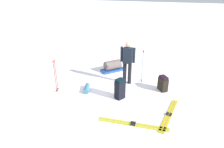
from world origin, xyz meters
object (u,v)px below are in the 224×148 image
object	(u,v)px
backpack_bright	(120,89)
ski_poles_planted_far	(142,65)
ski_pair_near	(169,115)
gear_sled	(113,66)
ski_poles_planted_near	(55,75)
ski_pair_far	(133,124)
backpack_large_dark	(163,84)
sleeping_mat_rolled	(87,88)
skier_standing	(128,60)

from	to	relation	value
backpack_bright	ski_poles_planted_far	distance (m)	1.57
ski_pair_near	gear_sled	distance (m)	3.69
ski_poles_planted_near	ski_pair_near	bearing A→B (deg)	-92.73
ski_poles_planted_far	gear_sled	world-z (taller)	ski_poles_planted_far
ski_pair_far	backpack_large_dark	size ratio (longest dim) A/B	3.54
sleeping_mat_rolled	skier_standing	bearing A→B (deg)	-49.48
backpack_bright	ski_poles_planted_far	bearing A→B (deg)	-18.43
ski_poles_planted_near	gear_sled	distance (m)	2.77
backpack_bright	gear_sled	distance (m)	2.32
gear_sled	backpack_large_dark	bearing A→B (deg)	-115.57
ski_pair_near	backpack_bright	xyz separation A→B (m)	(0.46, 1.67, 0.34)
backpack_bright	backpack_large_dark	bearing A→B (deg)	-52.96
skier_standing	sleeping_mat_rolled	bearing A→B (deg)	130.52
skier_standing	ski_pair_far	world-z (taller)	skier_standing
ski_pair_near	sleeping_mat_rolled	world-z (taller)	sleeping_mat_rolled
ski_pair_far	sleeping_mat_rolled	distance (m)	2.44
skier_standing	ski_poles_planted_near	world-z (taller)	skier_standing
ski_pair_far	ski_poles_planted_near	bearing A→B (deg)	72.61
ski_pair_far	backpack_large_dark	xyz separation A→B (m)	(2.24, -0.60, 0.26)
skier_standing	backpack_large_dark	xyz separation A→B (m)	(-0.16, -1.39, -0.68)
backpack_large_dark	ski_pair_near	bearing A→B (deg)	-167.35
ski_poles_planted_far	sleeping_mat_rolled	world-z (taller)	ski_poles_planted_far
skier_standing	ski_pair_far	bearing A→B (deg)	-161.67
ski_pair_far	backpack_bright	size ratio (longest dim) A/B	2.76
backpack_bright	sleeping_mat_rolled	world-z (taller)	backpack_bright
ski_pair_far	ski_poles_planted_near	size ratio (longest dim) A/B	1.65
skier_standing	ski_poles_planted_far	xyz separation A→B (m)	(0.28, -0.53, -0.23)
sleeping_mat_rolled	ski_pair_far	bearing A→B (deg)	-123.35
ski_pair_near	ski_pair_far	xyz separation A→B (m)	(-0.76, 0.93, -0.00)
skier_standing	ski_pair_near	distance (m)	2.56
skier_standing	backpack_large_dark	world-z (taller)	skier_standing
ski_pair_far	gear_sled	bearing A→B (deg)	27.00
backpack_bright	gear_sled	xyz separation A→B (m)	(2.11, 0.96, -0.13)
backpack_large_dark	ski_poles_planted_near	bearing A→B (deg)	109.47
ski_poles_planted_near	sleeping_mat_rolled	world-z (taller)	ski_poles_planted_near
backpack_bright	ski_poles_planted_near	distance (m)	2.34
backpack_bright	gear_sled	world-z (taller)	backpack_bright
backpack_bright	sleeping_mat_rolled	distance (m)	1.32
ski_pair_near	gear_sled	world-z (taller)	gear_sled
ski_poles_planted_far	sleeping_mat_rolled	distance (m)	2.31
ski_poles_planted_far	skier_standing	bearing A→B (deg)	117.63
gear_sled	ski_pair_far	bearing A→B (deg)	-153.00
ski_poles_planted_near	backpack_bright	bearing A→B (deg)	-83.23
ski_poles_planted_near	ski_pair_far	bearing A→B (deg)	-107.39
gear_sled	ski_pair_near	bearing A→B (deg)	-134.40
backpack_bright	ski_poles_planted_far	size ratio (longest dim) A/B	0.55
ski_poles_planted_near	backpack_large_dark	bearing A→B (deg)	-70.53
ski_poles_planted_far	gear_sled	bearing A→B (deg)	65.23
backpack_large_dark	backpack_bright	bearing A→B (deg)	127.04
skier_standing	ski_poles_planted_near	size ratio (longest dim) A/B	1.41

